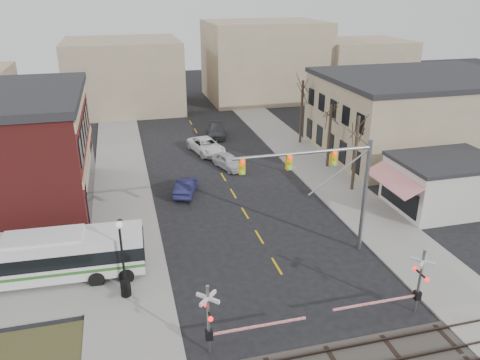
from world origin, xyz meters
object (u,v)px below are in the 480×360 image
street_lamp (121,241)px  car_d (216,131)px  car_a (228,161)px  pedestrian_far (122,231)px  transit_bus (46,257)px  rr_crossing_west (217,319)px  pedestrian_near (116,264)px  car_b (186,186)px  rr_crossing_east (413,283)px  traffic_signal_mast (331,177)px  trash_bin (126,289)px  car_c (206,146)px

street_lamp → car_d: 31.28m
car_a → pedestrian_far: bearing=-148.6°
transit_bus → street_lamp: size_ratio=2.70×
rr_crossing_west → pedestrian_near: size_ratio=3.50×
car_b → car_d: car_d is taller
transit_bus → rr_crossing_east: bearing=-22.8°
traffic_signal_mast → car_d: bearing=93.4°
trash_bin → pedestrian_far: pedestrian_far is taller
car_c → pedestrian_far: pedestrian_far is taller
car_c → pedestrian_far: size_ratio=3.02×
pedestrian_near → trash_bin: bearing=-158.2°
rr_crossing_east → car_a: 25.00m
rr_crossing_west → pedestrian_near: rr_crossing_west is taller
car_b → pedestrian_near: size_ratio=2.69×
rr_crossing_west → car_d: size_ratio=1.13×
car_d → street_lamp: bearing=-102.2°
street_lamp → car_c: (9.45, 23.27, -2.46)m
car_b → car_c: (3.81, 10.40, 0.09)m
transit_bus → car_b: 15.01m
transit_bus → rr_crossing_east: (19.89, -8.38, 0.25)m
transit_bus → pedestrian_far: 5.72m
rr_crossing_west → pedestrian_far: size_ratio=2.94×
transit_bus → car_d: bearing=58.9°
car_c → car_b: bearing=-123.6°
car_a → car_b: bearing=-152.8°
car_b → rr_crossing_west: bearing=104.8°
pedestrian_far → car_d: bearing=-1.0°
street_lamp → car_d: bearing=67.9°
traffic_signal_mast → street_lamp: (-13.39, -0.57, -2.44)m
trash_bin → car_d: (11.71, 29.88, 0.14)m
rr_crossing_east → rr_crossing_west: bearing=-178.8°
rr_crossing_east → car_d: bearing=95.8°
rr_crossing_east → street_lamp: bearing=157.1°
trash_bin → rr_crossing_west: bearing=-52.9°
pedestrian_near → pedestrian_far: pedestrian_far is taller
street_lamp → car_a: (10.71, 18.07, -2.52)m
car_b → pedestrian_far: (-5.65, -7.56, 0.36)m
traffic_signal_mast → pedestrian_near: traffic_signal_mast is taller
rr_crossing_east → trash_bin: 16.32m
street_lamp → car_b: size_ratio=1.02×
car_b → car_d: bearing=-92.2°
car_b → pedestrian_far: pedestrian_far is taller
traffic_signal_mast → rr_crossing_east: size_ratio=1.65×
street_lamp → pedestrian_far: (-0.02, 5.31, -2.19)m
car_a → pedestrian_near: pedestrian_near is taller
rr_crossing_east → car_c: rr_crossing_east is taller
car_a → car_b: size_ratio=1.00×
trash_bin → pedestrian_far: bearing=90.3°
car_d → pedestrian_near: bearing=-104.1°
street_lamp → trash_bin: 2.86m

